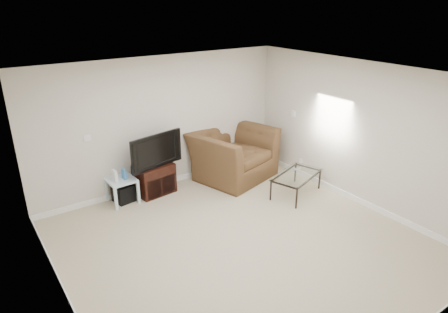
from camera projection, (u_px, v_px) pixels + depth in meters
floor at (242, 243)px, 6.00m from camera, size 5.00×5.00×0.00m
ceiling at (245, 77)px, 5.07m from camera, size 5.00×5.00×0.00m
wall_back at (162, 124)px, 7.44m from camera, size 5.00×0.02×2.50m
wall_left at (56, 221)px, 4.21m from camera, size 0.02×5.00×2.50m
wall_right at (359, 134)px, 6.86m from camera, size 0.02×5.00×2.50m
plate_back at (87, 138)px, 6.69m from camera, size 0.12×0.02×0.12m
plate_right_switch at (293, 114)px, 8.07m from camera, size 0.02×0.09×0.13m
plate_right_outlet at (301, 162)px, 8.20m from camera, size 0.02×0.08×0.12m
tv_stand at (154, 179)px, 7.46m from camera, size 0.74×0.55×0.57m
dvd_player at (155, 170)px, 7.36m from camera, size 0.41×0.31×0.05m
television at (153, 149)px, 7.21m from camera, size 1.03×0.40×0.62m
side_table at (122, 190)px, 7.14m from camera, size 0.49×0.49×0.45m
subwoofer at (124, 193)px, 7.20m from camera, size 0.38×0.38×0.32m
game_console at (115, 176)px, 6.94m from camera, size 0.05×0.15×0.21m
game_case at (124, 174)px, 7.04m from camera, size 0.05×0.13×0.18m
recliner at (233, 146)px, 8.01m from camera, size 1.72×1.35×1.32m
coffee_table at (296, 184)px, 7.43m from camera, size 1.18×0.89×0.41m
remote at (297, 169)px, 7.56m from camera, size 0.16×0.05×0.02m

